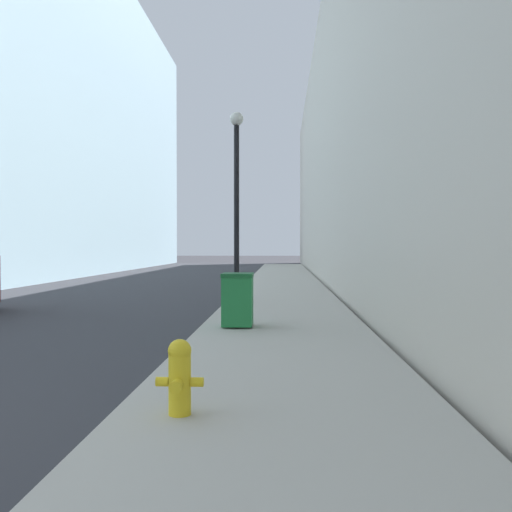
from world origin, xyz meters
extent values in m
cube|color=#ADA89E|center=(5.83, 18.00, 0.07)|extent=(3.34, 60.00, 0.13)
cube|color=beige|center=(13.61, 26.00, 6.71)|extent=(12.00, 60.00, 13.41)
cylinder|color=yellow|center=(4.83, 1.94, 0.42)|extent=(0.21, 0.21, 0.57)
sphere|color=yellow|center=(4.83, 1.94, 0.74)|extent=(0.22, 0.22, 0.22)
cylinder|color=yellow|center=(4.83, 1.94, 0.81)|extent=(0.06, 0.06, 0.05)
cylinder|color=yellow|center=(4.83, 1.77, 0.44)|extent=(0.11, 0.12, 0.11)
cylinder|color=yellow|center=(4.67, 1.94, 0.44)|extent=(0.12, 0.09, 0.09)
cylinder|color=yellow|center=(5.00, 1.94, 0.44)|extent=(0.12, 0.09, 0.09)
cube|color=#1E7538|center=(4.92, 7.85, 0.64)|extent=(0.59, 0.66, 0.96)
cube|color=#16572A|center=(4.92, 7.85, 1.16)|extent=(0.61, 0.68, 0.08)
cylinder|color=black|center=(4.67, 8.13, 0.21)|extent=(0.05, 0.16, 0.16)
cylinder|color=black|center=(5.17, 8.13, 0.21)|extent=(0.05, 0.16, 0.16)
cylinder|color=black|center=(4.50, 12.72, 0.26)|extent=(0.29, 0.29, 0.25)
cylinder|color=black|center=(4.50, 12.72, 2.66)|extent=(0.15, 0.15, 5.05)
sphere|color=silver|center=(4.50, 12.72, 5.34)|extent=(0.39, 0.39, 0.39)
camera|label=1|loc=(5.81, -3.41, 1.73)|focal=40.00mm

